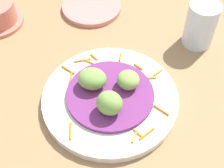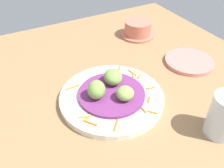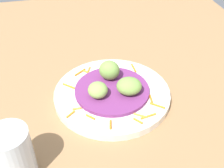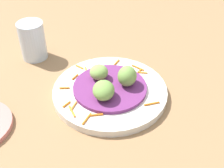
{
  "view_description": "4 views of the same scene",
  "coord_description": "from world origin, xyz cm",
  "px_view_note": "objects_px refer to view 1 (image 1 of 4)",
  "views": [
    {
      "loc": [
        -7.13,
        -29.59,
        50.92
      ],
      "look_at": [
        -5.59,
        6.63,
        6.41
      ],
      "focal_mm": 50.55,
      "sensor_mm": 36.0,
      "label": 1
    },
    {
      "loc": [
        33.12,
        -14.87,
        43.12
      ],
      "look_at": [
        -7.81,
        7.08,
        5.42
      ],
      "focal_mm": 38.58,
      "sensor_mm": 36.0,
      "label": 2
    },
    {
      "loc": [
        4.77,
        53.6,
        44.72
      ],
      "look_at": [
        -6.19,
        4.92,
        4.98
      ],
      "focal_mm": 46.22,
      "sensor_mm": 36.0,
      "label": 3
    },
    {
      "loc": [
        -55.82,
        17.94,
        46.44
      ],
      "look_at": [
        -6.23,
        5.56,
        5.21
      ],
      "focal_mm": 47.78,
      "sensor_mm": 36.0,
      "label": 4
    }
  ],
  "objects_px": {
    "guac_scoop_center": "(109,103)",
    "guac_scoop_left": "(92,79)",
    "guac_scoop_right": "(128,80)",
    "side_plate_small": "(92,7)",
    "water_glass": "(201,25)",
    "main_plate": "(110,99)"
  },
  "relations": [
    {
      "from": "main_plate",
      "to": "guac_scoop_right",
      "type": "relative_size",
      "value": 6.1
    },
    {
      "from": "guac_scoop_left",
      "to": "guac_scoop_right",
      "type": "distance_m",
      "value": 0.07
    },
    {
      "from": "guac_scoop_center",
      "to": "guac_scoop_right",
      "type": "relative_size",
      "value": 1.11
    },
    {
      "from": "guac_scoop_center",
      "to": "guac_scoop_left",
      "type": "bearing_deg",
      "value": 116.47
    },
    {
      "from": "guac_scoop_left",
      "to": "guac_scoop_center",
      "type": "height_order",
      "value": "guac_scoop_center"
    },
    {
      "from": "guac_scoop_center",
      "to": "guac_scoop_right",
      "type": "xyz_separation_m",
      "value": [
        0.04,
        0.06,
        -0.01
      ]
    },
    {
      "from": "side_plate_small",
      "to": "water_glass",
      "type": "xyz_separation_m",
      "value": [
        0.23,
        -0.13,
        0.04
      ]
    },
    {
      "from": "guac_scoop_right",
      "to": "guac_scoop_left",
      "type": "bearing_deg",
      "value": 176.47
    },
    {
      "from": "guac_scoop_center",
      "to": "guac_scoop_right",
      "type": "height_order",
      "value": "guac_scoop_center"
    },
    {
      "from": "main_plate",
      "to": "guac_scoop_center",
      "type": "distance_m",
      "value": 0.05
    },
    {
      "from": "guac_scoop_right",
      "to": "side_plate_small",
      "type": "bearing_deg",
      "value": 104.49
    },
    {
      "from": "guac_scoop_right",
      "to": "side_plate_small",
      "type": "xyz_separation_m",
      "value": [
        -0.07,
        0.27,
        -0.04
      ]
    },
    {
      "from": "guac_scoop_left",
      "to": "water_glass",
      "type": "distance_m",
      "value": 0.27
    },
    {
      "from": "guac_scoop_left",
      "to": "side_plate_small",
      "type": "height_order",
      "value": "guac_scoop_left"
    },
    {
      "from": "guac_scoop_left",
      "to": "guac_scoop_right",
      "type": "height_order",
      "value": "guac_scoop_left"
    },
    {
      "from": "guac_scoop_right",
      "to": "side_plate_small",
      "type": "relative_size",
      "value": 0.29
    },
    {
      "from": "guac_scoop_right",
      "to": "main_plate",
      "type": "bearing_deg",
      "value": -153.53
    },
    {
      "from": "water_glass",
      "to": "guac_scoop_left",
      "type": "bearing_deg",
      "value": -149.62
    },
    {
      "from": "main_plate",
      "to": "guac_scoop_left",
      "type": "height_order",
      "value": "guac_scoop_left"
    },
    {
      "from": "side_plate_small",
      "to": "main_plate",
      "type": "bearing_deg",
      "value": -83.06
    },
    {
      "from": "guac_scoop_right",
      "to": "guac_scoop_center",
      "type": "bearing_deg",
      "value": -123.53
    },
    {
      "from": "side_plate_small",
      "to": "water_glass",
      "type": "distance_m",
      "value": 0.27
    }
  ]
}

